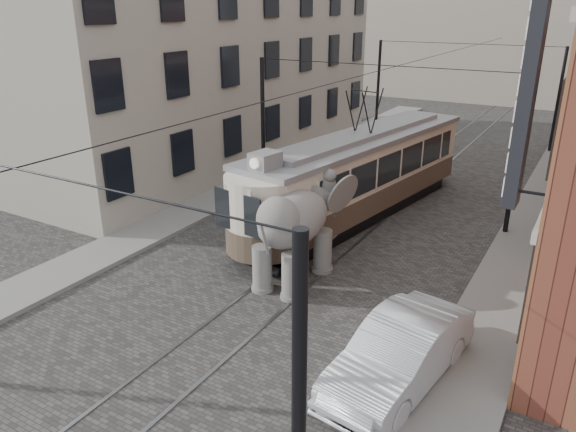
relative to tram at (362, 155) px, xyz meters
The scene contains 10 objects.
ground 5.72m from the tram, 85.72° to the right, with size 120.00×120.00×0.00m, color #454340.
tram_rails 5.71m from the tram, 85.72° to the right, with size 1.54×80.00×0.02m, color slate, non-canonical shape.
sidewalk_right 8.54m from the tram, 38.62° to the right, with size 2.00×60.00×0.15m, color slate.
sidewalk_left 8.34m from the tram, 140.20° to the right, with size 2.00×60.00×0.15m, color slate.
stucco_building 11.95m from the tram, 155.22° to the left, with size 7.00×24.00×10.00m, color gray.
distant_block 35.19m from the tram, 89.37° to the left, with size 28.00×10.00×14.00m, color gray.
catenary 0.49m from the tram, 28.48° to the right, with size 11.00×30.20×6.00m, color black, non-canonical shape.
tram is the anchor object (origin of this frame).
elephant 6.35m from the tram, 85.72° to the right, with size 2.88×5.22×3.20m, color #65625E, non-canonical shape.
parked_car 10.82m from the tram, 61.83° to the right, with size 1.67×4.76×1.57m, color #AAABAE.
Camera 1 is at (7.70, -14.54, 8.16)m, focal length 34.11 mm.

